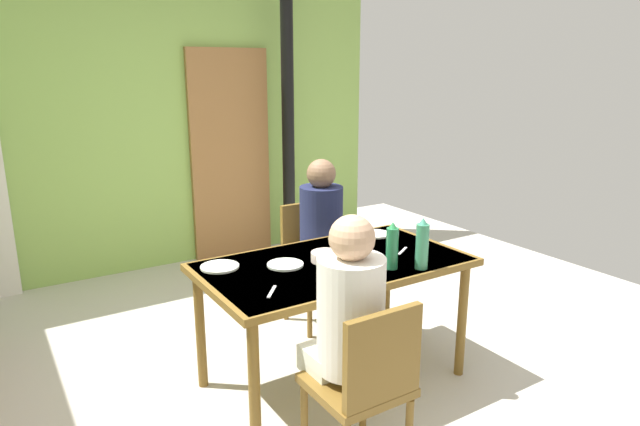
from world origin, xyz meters
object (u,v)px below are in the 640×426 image
object	(u,v)px
water_bottle_green_near	(422,245)
water_bottle_green_far	(392,247)
chair_near_diner	(366,383)
serving_bowl_center	(326,257)
chair_far_diner	(312,255)
person_far_diner	(322,222)
dining_table	(334,273)
person_near_diner	(349,311)

from	to	relation	value
water_bottle_green_near	water_bottle_green_far	bearing A→B (deg)	147.63
chair_near_diner	serving_bowl_center	world-z (taller)	chair_near_diner
water_bottle_green_near	chair_far_diner	bearing A→B (deg)	90.44
chair_near_diner	water_bottle_green_far	world-z (taller)	water_bottle_green_far
chair_far_diner	person_far_diner	distance (m)	0.31
chair_near_diner	person_far_diner	bearing A→B (deg)	64.44
chair_near_diner	person_far_diner	world-z (taller)	person_far_diner
dining_table	water_bottle_green_near	world-z (taller)	water_bottle_green_near
dining_table	person_near_diner	xyz separation A→B (m)	(-0.35, -0.64, 0.10)
person_near_diner	chair_near_diner	bearing A→B (deg)	-90.00
chair_far_diner	dining_table	bearing A→B (deg)	67.05
chair_far_diner	water_bottle_green_far	xyz separation A→B (m)	(-0.13, -1.04, 0.38)
chair_far_diner	water_bottle_green_far	distance (m)	1.12
chair_far_diner	person_near_diner	distance (m)	1.60
chair_far_diner	water_bottle_green_far	world-z (taller)	water_bottle_green_far
water_bottle_green_near	serving_bowl_center	distance (m)	0.54
person_near_diner	water_bottle_green_far	size ratio (longest dim) A/B	2.92
serving_bowl_center	chair_near_diner	bearing A→B (deg)	-111.08
person_far_diner	serving_bowl_center	world-z (taller)	person_far_diner
person_far_diner	water_bottle_green_near	xyz separation A→B (m)	(0.01, -0.99, 0.10)
chair_near_diner	water_bottle_green_near	bearing A→B (deg)	31.88
water_bottle_green_near	serving_bowl_center	world-z (taller)	water_bottle_green_near
water_bottle_green_near	person_near_diner	bearing A→B (deg)	-157.03
dining_table	chair_far_diner	bearing A→B (deg)	67.05
chair_near_diner	dining_table	bearing A→B (deg)	65.81
person_far_diner	chair_far_diner	bearing A→B (deg)	-90.00
person_far_diner	water_bottle_green_near	world-z (taller)	person_far_diner
water_bottle_green_near	serving_bowl_center	size ratio (longest dim) A/B	1.68
person_near_diner	water_bottle_green_far	world-z (taller)	person_near_diner
person_near_diner	serving_bowl_center	size ratio (longest dim) A/B	4.53
chair_far_diner	serving_bowl_center	size ratio (longest dim) A/B	5.12
chair_far_diner	serving_bowl_center	world-z (taller)	chair_far_diner
chair_far_diner	person_near_diner	size ratio (longest dim) A/B	1.13
water_bottle_green_far	serving_bowl_center	bearing A→B (deg)	130.14
water_bottle_green_near	dining_table	bearing A→B (deg)	133.99
chair_near_diner	chair_far_diner	size ratio (longest dim) A/B	1.00
chair_near_diner	serving_bowl_center	bearing A→B (deg)	68.92
person_far_diner	serving_bowl_center	bearing A→B (deg)	59.10
chair_far_diner	person_near_diner	xyz separation A→B (m)	(-0.68, -1.42, 0.28)
dining_table	serving_bowl_center	world-z (taller)	serving_bowl_center
chair_near_diner	water_bottle_green_far	xyz separation A→B (m)	(0.55, 0.51, 0.38)
dining_table	person_near_diner	world-z (taller)	person_near_diner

